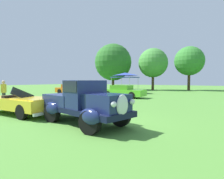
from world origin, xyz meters
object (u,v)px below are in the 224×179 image
(feature_pickup_truck, at_px, (84,102))
(spectator_by_row, at_px, (4,92))
(neighbor_convertible, at_px, (21,103))
(canopy_tent_left_field, at_px, (125,75))
(show_car_lime, at_px, (123,91))
(spectator_between_cars, at_px, (78,88))
(show_car_orange, at_px, (71,89))

(feature_pickup_truck, distance_m, spectator_by_row, 8.34)
(neighbor_convertible, xyz_separation_m, canopy_tent_left_field, (-2.75, 16.05, 1.84))
(spectator_by_row, bearing_deg, canopy_tent_left_field, 84.39)
(show_car_lime, relative_size, canopy_tent_left_field, 1.51)
(spectator_by_row, relative_size, canopy_tent_left_field, 0.59)
(show_car_lime, distance_m, spectator_between_cars, 4.43)
(show_car_orange, relative_size, show_car_lime, 0.92)
(show_car_orange, xyz_separation_m, canopy_tent_left_field, (4.88, 4.97, 1.82))
(spectator_by_row, xyz_separation_m, canopy_tent_left_field, (1.45, 14.74, 1.51))
(spectator_between_cars, xyz_separation_m, spectator_by_row, (-0.60, -6.64, 0.00))
(feature_pickup_truck, xyz_separation_m, canopy_tent_left_field, (-6.81, 15.94, 1.56))
(feature_pickup_truck, bearing_deg, show_car_orange, 136.80)
(neighbor_convertible, height_order, show_car_orange, neighbor_convertible)
(neighbor_convertible, height_order, show_car_lime, neighbor_convertible)
(feature_pickup_truck, xyz_separation_m, show_car_lime, (-4.11, 10.49, -0.26))
(spectator_by_row, bearing_deg, show_car_lime, 65.98)
(spectator_between_cars, xyz_separation_m, canopy_tent_left_field, (0.85, 8.10, 1.51))
(feature_pickup_truck, relative_size, canopy_tent_left_field, 1.52)
(neighbor_convertible, height_order, canopy_tent_left_field, canopy_tent_left_field)
(feature_pickup_truck, distance_m, neighbor_convertible, 4.07)
(canopy_tent_left_field, bearing_deg, show_car_orange, -134.48)
(feature_pickup_truck, distance_m, canopy_tent_left_field, 17.40)
(neighbor_convertible, distance_m, canopy_tent_left_field, 16.38)
(show_car_orange, bearing_deg, canopy_tent_left_field, 45.52)
(neighbor_convertible, bearing_deg, feature_pickup_truck, 1.46)
(feature_pickup_truck, bearing_deg, spectator_by_row, 171.71)
(show_car_orange, height_order, spectator_by_row, spectator_by_row)
(neighbor_convertible, bearing_deg, show_car_lime, 90.32)
(show_car_lime, xyz_separation_m, spectator_between_cars, (-3.54, -2.65, 0.31))
(show_car_orange, bearing_deg, show_car_lime, -3.66)
(neighbor_convertible, relative_size, spectator_by_row, 2.66)
(neighbor_convertible, xyz_separation_m, spectator_between_cars, (-3.60, 7.95, 0.33))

